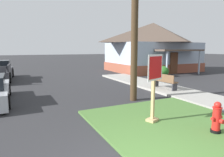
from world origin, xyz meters
name	(u,v)px	position (x,y,z in m)	size (l,w,h in m)	color
grass_corner_patch	(169,122)	(2.20, 1.92, 0.04)	(4.68, 4.69, 0.08)	#477033
sidewalk_strip	(172,90)	(5.74, 5.62, 0.06)	(2.20, 14.78, 0.12)	#9E9B93
fire_hydrant	(217,118)	(2.75, 0.69, 0.50)	(0.38, 0.34, 0.88)	black
stop_sign	(154,88)	(1.72, 2.17, 1.15)	(0.76, 0.39, 2.14)	tan
manhole_cover	(104,117)	(0.51, 3.37, 0.01)	(0.70, 0.70, 0.02)	black
street_bench	(164,81)	(5.44, 5.95, 0.59)	(0.55, 1.60, 0.85)	brown
corner_house	(153,46)	(11.40, 14.78, 2.63)	(9.11, 8.13, 5.12)	brown
shrub_near_porch	(162,71)	(9.22, 10.59, 0.47)	(1.18, 1.18, 0.93)	#2B6C25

